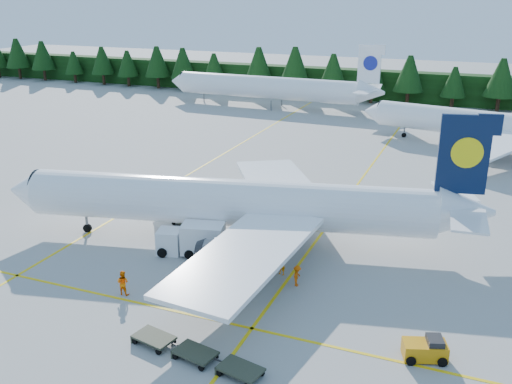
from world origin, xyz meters
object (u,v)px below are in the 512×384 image
at_px(airliner_navy, 220,203).
at_px(airliner_red, 486,125).
at_px(baggage_tug, 426,349).
at_px(service_truck, 191,239).

height_order(airliner_navy, airliner_red, airliner_navy).
distance_m(airliner_navy, airliner_red, 47.98).
height_order(airliner_navy, baggage_tug, airliner_navy).
height_order(airliner_navy, service_truck, airliner_navy).
distance_m(airliner_navy, service_truck, 4.22).
relative_size(airliner_navy, service_truck, 6.87).
height_order(service_truck, baggage_tug, service_truck).
distance_m(airliner_navy, baggage_tug, 22.17).
bearing_deg(airliner_red, service_truck, -104.38).
bearing_deg(baggage_tug, airliner_red, 69.22).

